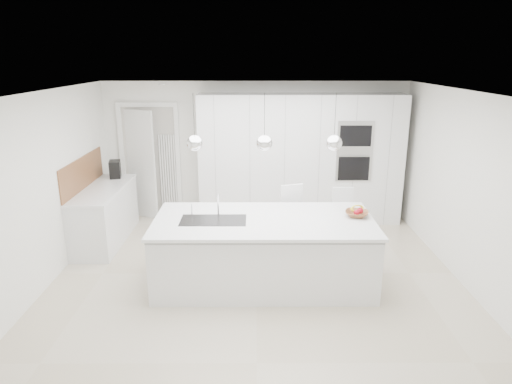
{
  "coord_description": "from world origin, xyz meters",
  "views": [
    {
      "loc": [
        -0.02,
        -5.8,
        2.92
      ],
      "look_at": [
        0.0,
        0.3,
        1.1
      ],
      "focal_mm": 32.0,
      "sensor_mm": 36.0,
      "label": 1
    }
  ],
  "objects_px": {
    "island_base": "(264,254)",
    "bar_stool_left": "(292,224)",
    "fruit_bowl": "(357,214)",
    "espresso_machine": "(115,169)",
    "bar_stool_right": "(343,222)"
  },
  "relations": [
    {
      "from": "island_base",
      "to": "bar_stool_left",
      "type": "bearing_deg",
      "value": 61.87
    },
    {
      "from": "bar_stool_left",
      "to": "fruit_bowl",
      "type": "bearing_deg",
      "value": -58.47
    },
    {
      "from": "espresso_machine",
      "to": "bar_stool_left",
      "type": "relative_size",
      "value": 0.27
    },
    {
      "from": "island_base",
      "to": "espresso_machine",
      "type": "bearing_deg",
      "value": 139.43
    },
    {
      "from": "fruit_bowl",
      "to": "bar_stool_left",
      "type": "height_order",
      "value": "bar_stool_left"
    },
    {
      "from": "island_base",
      "to": "bar_stool_left",
      "type": "xyz_separation_m",
      "value": [
        0.43,
        0.8,
        0.12
      ]
    },
    {
      "from": "island_base",
      "to": "bar_stool_right",
      "type": "xyz_separation_m",
      "value": [
        1.22,
        0.99,
        0.07
      ]
    },
    {
      "from": "espresso_machine",
      "to": "island_base",
      "type": "bearing_deg",
      "value": -52.52
    },
    {
      "from": "island_base",
      "to": "bar_stool_right",
      "type": "height_order",
      "value": "bar_stool_right"
    },
    {
      "from": "island_base",
      "to": "bar_stool_right",
      "type": "bearing_deg",
      "value": 39.06
    },
    {
      "from": "island_base",
      "to": "fruit_bowl",
      "type": "distance_m",
      "value": 1.33
    },
    {
      "from": "island_base",
      "to": "fruit_bowl",
      "type": "xyz_separation_m",
      "value": [
        1.22,
        0.14,
        0.51
      ]
    },
    {
      "from": "island_base",
      "to": "espresso_machine",
      "type": "relative_size",
      "value": 9.41
    },
    {
      "from": "bar_stool_right",
      "to": "fruit_bowl",
      "type": "bearing_deg",
      "value": -88.54
    },
    {
      "from": "fruit_bowl",
      "to": "bar_stool_right",
      "type": "xyz_separation_m",
      "value": [
        -0.0,
        0.85,
        -0.43
      ]
    }
  ]
}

